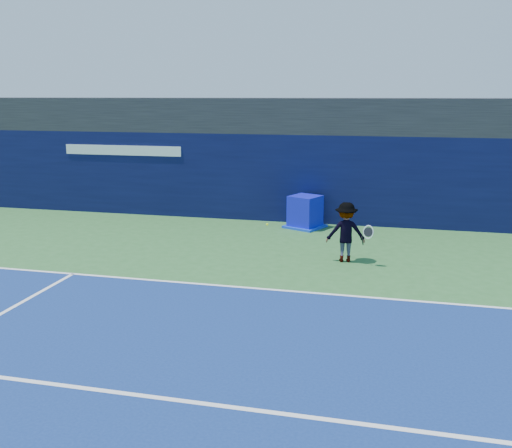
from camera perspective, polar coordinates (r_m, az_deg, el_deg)
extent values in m
plane|color=#2D642D|center=(10.29, -1.98, -12.03)|extent=(80.00, 80.00, 0.00)
cube|color=white|center=(12.99, 1.54, -6.58)|extent=(24.00, 0.10, 0.01)
cube|color=white|center=(8.59, -5.69, -17.40)|extent=(24.00, 0.10, 0.01)
cube|color=black|center=(20.66, 6.57, 10.75)|extent=(36.00, 3.00, 1.20)
cube|color=#090D34|center=(19.86, 6.06, 4.59)|extent=(36.00, 1.00, 3.00)
cube|color=white|center=(21.32, -13.22, 7.19)|extent=(4.50, 0.04, 0.35)
cube|color=#0C0EB2|center=(18.94, 4.94, 1.24)|extent=(1.18, 1.18, 1.07)
cube|color=#0E30C4|center=(19.04, 4.91, -0.23)|extent=(1.47, 1.47, 0.07)
imported|color=silver|center=(15.15, 8.97, -0.81)|extent=(1.11, 0.75, 1.59)
cylinder|color=black|center=(14.91, 10.59, -1.65)|extent=(0.08, 0.14, 0.25)
torus|color=white|center=(14.80, 11.16, -0.79)|extent=(0.29, 0.16, 0.28)
cylinder|color=black|center=(14.80, 11.16, -0.79)|extent=(0.24, 0.13, 0.24)
sphere|color=#C5E819|center=(15.49, 1.13, -0.04)|extent=(0.06, 0.06, 0.06)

